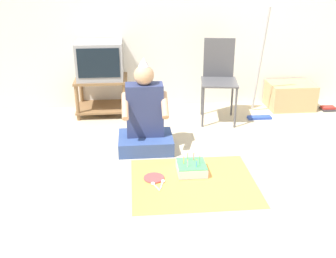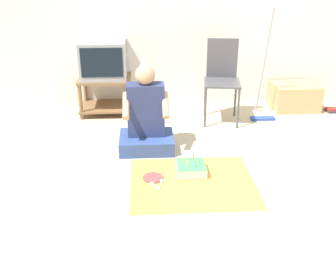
# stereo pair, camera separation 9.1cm
# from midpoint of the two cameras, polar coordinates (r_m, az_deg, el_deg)

# --- Properties ---
(ground_plane) EXTENTS (16.00, 16.00, 0.00)m
(ground_plane) POSITION_cam_midpoint_polar(r_m,az_deg,el_deg) (3.45, 10.78, -7.09)
(ground_plane) COLOR beige
(wall_back) EXTENTS (6.40, 0.06, 2.55)m
(wall_back) POSITION_cam_midpoint_polar(r_m,az_deg,el_deg) (4.96, 6.26, 17.80)
(wall_back) COLOR white
(wall_back) RESTS_ON ground_plane
(tv_stand) EXTENTS (0.62, 0.48, 0.45)m
(tv_stand) POSITION_cam_midpoint_polar(r_m,az_deg,el_deg) (4.84, -8.52, 5.36)
(tv_stand) COLOR olive
(tv_stand) RESTS_ON ground_plane
(tv) EXTENTS (0.53, 0.47, 0.43)m
(tv) POSITION_cam_midpoint_polar(r_m,az_deg,el_deg) (4.74, -8.79, 9.94)
(tv) COLOR #99999E
(tv) RESTS_ON tv_stand
(folding_chair) EXTENTS (0.46, 0.48, 0.93)m
(folding_chair) POSITION_cam_midpoint_polar(r_m,az_deg,el_deg) (4.56, 8.40, 7.79)
(folding_chair) COLOR #4C4C51
(folding_chair) RESTS_ON ground_plane
(cardboard_box_stack) EXTENTS (0.55, 0.43, 0.32)m
(cardboard_box_stack) POSITION_cam_midpoint_polar(r_m,az_deg,el_deg) (5.22, 18.34, 4.49)
(cardboard_box_stack) COLOR tan
(cardboard_box_stack) RESTS_ON ground_plane
(dust_mop) EXTENTS (0.28, 0.36, 1.29)m
(dust_mop) POSITION_cam_midpoint_polar(r_m,az_deg,el_deg) (4.74, 14.23, 6.01)
(dust_mop) COLOR #2D4CB2
(dust_mop) RESTS_ON ground_plane
(book_pile) EXTENTS (0.17, 0.15, 0.05)m
(book_pile) POSITION_cam_midpoint_polar(r_m,az_deg,el_deg) (5.33, 23.23, 2.56)
(book_pile) COLOR #333338
(book_pile) RESTS_ON ground_plane
(person_seated) EXTENTS (0.53, 0.43, 0.91)m
(person_seated) POSITION_cam_midpoint_polar(r_m,az_deg,el_deg) (3.83, -2.52, 1.37)
(person_seated) COLOR #334C8C
(person_seated) RESTS_ON ground_plane
(party_cloth) EXTENTS (1.04, 0.88, 0.01)m
(party_cloth) POSITION_cam_midpoint_polar(r_m,az_deg,el_deg) (3.35, 4.33, -7.70)
(party_cloth) COLOR #EFA84C
(party_cloth) RESTS_ON ground_plane
(birthday_cake) EXTENTS (0.25, 0.25, 0.16)m
(birthday_cake) POSITION_cam_midpoint_polar(r_m,az_deg,el_deg) (3.47, 4.11, -5.69)
(birthday_cake) COLOR silver
(birthday_cake) RESTS_ON party_cloth
(paper_plate) EXTENTS (0.18, 0.18, 0.01)m
(paper_plate) POSITION_cam_midpoint_polar(r_m,az_deg,el_deg) (3.39, -1.41, -7.07)
(paper_plate) COLOR #D84C4C
(paper_plate) RESTS_ON party_cloth
(plastic_spoon_near) EXTENTS (0.05, 0.14, 0.01)m
(plastic_spoon_near) POSITION_cam_midpoint_polar(r_m,az_deg,el_deg) (3.33, -0.16, -7.67)
(plastic_spoon_near) COLOR white
(plastic_spoon_near) RESTS_ON party_cloth
(plastic_spoon_far) EXTENTS (0.07, 0.14, 0.01)m
(plastic_spoon_far) POSITION_cam_midpoint_polar(r_m,az_deg,el_deg) (3.29, -1.45, -8.00)
(plastic_spoon_far) COLOR white
(plastic_spoon_far) RESTS_ON party_cloth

